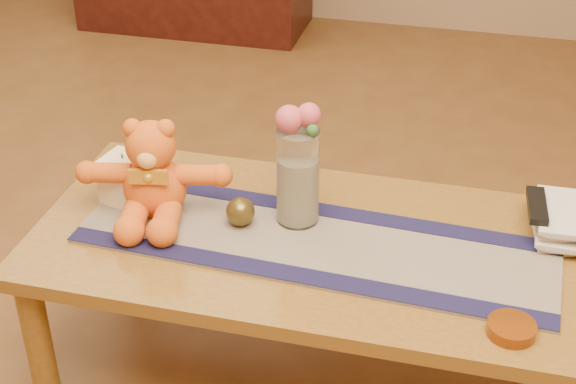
% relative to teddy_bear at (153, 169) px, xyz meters
% --- Properties ---
extents(floor, '(5.50, 5.50, 0.00)m').
position_rel_teddy_bear_xyz_m(floor, '(0.41, -0.02, -0.59)').
color(floor, brown).
rests_on(floor, ground).
extents(coffee_table_top, '(1.40, 0.70, 0.04)m').
position_rel_teddy_bear_xyz_m(coffee_table_top, '(0.41, -0.02, -0.16)').
color(coffee_table_top, brown).
rests_on(coffee_table_top, floor).
extents(table_leg_fl, '(0.07, 0.07, 0.41)m').
position_rel_teddy_bear_xyz_m(table_leg_fl, '(-0.23, -0.31, -0.38)').
color(table_leg_fl, brown).
rests_on(table_leg_fl, floor).
extents(table_leg_bl, '(0.07, 0.07, 0.41)m').
position_rel_teddy_bear_xyz_m(table_leg_bl, '(-0.23, 0.27, -0.38)').
color(table_leg_bl, brown).
rests_on(table_leg_bl, floor).
extents(table_leg_br, '(0.07, 0.07, 0.41)m').
position_rel_teddy_bear_xyz_m(table_leg_br, '(1.05, 0.27, -0.38)').
color(table_leg_br, brown).
rests_on(table_leg_br, floor).
extents(persian_runner, '(1.22, 0.41, 0.01)m').
position_rel_teddy_bear_xyz_m(persian_runner, '(0.44, -0.04, -0.13)').
color(persian_runner, '#1F1947').
rests_on(persian_runner, coffee_table_top).
extents(runner_border_near, '(1.20, 0.12, 0.00)m').
position_rel_teddy_bear_xyz_m(runner_border_near, '(0.43, -0.18, -0.13)').
color(runner_border_near, '#151339').
rests_on(runner_border_near, persian_runner).
extents(runner_border_far, '(1.20, 0.12, 0.00)m').
position_rel_teddy_bear_xyz_m(runner_border_far, '(0.44, 0.11, -0.13)').
color(runner_border_far, '#151339').
rests_on(runner_border_far, persian_runner).
extents(teddy_bear, '(0.43, 0.38, 0.26)m').
position_rel_teddy_bear_xyz_m(teddy_bear, '(0.00, 0.00, 0.00)').
color(teddy_bear, orange).
rests_on(teddy_bear, persian_runner).
extents(pillar_candle, '(0.13, 0.13, 0.13)m').
position_rel_teddy_bear_xyz_m(pillar_candle, '(-0.10, 0.03, -0.06)').
color(pillar_candle, '#FFE4BB').
rests_on(pillar_candle, persian_runner).
extents(candle_wick, '(0.00, 0.00, 0.01)m').
position_rel_teddy_bear_xyz_m(candle_wick, '(-0.10, 0.03, 0.00)').
color(candle_wick, black).
rests_on(candle_wick, pillar_candle).
extents(glass_vase, '(0.11, 0.11, 0.26)m').
position_rel_teddy_bear_xyz_m(glass_vase, '(0.37, 0.05, 0.00)').
color(glass_vase, silver).
rests_on(glass_vase, persian_runner).
extents(potpourri_fill, '(0.09, 0.09, 0.18)m').
position_rel_teddy_bear_xyz_m(potpourri_fill, '(0.37, 0.05, -0.04)').
color(potpourri_fill, beige).
rests_on(potpourri_fill, glass_vase).
extents(rose_left, '(0.07, 0.07, 0.07)m').
position_rel_teddy_bear_xyz_m(rose_left, '(0.35, 0.04, 0.17)').
color(rose_left, '#CC485A').
rests_on(rose_left, glass_vase).
extents(rose_right, '(0.06, 0.06, 0.06)m').
position_rel_teddy_bear_xyz_m(rose_right, '(0.40, 0.06, 0.18)').
color(rose_right, '#CC485A').
rests_on(rose_right, glass_vase).
extents(blue_flower_back, '(0.04, 0.04, 0.04)m').
position_rel_teddy_bear_xyz_m(blue_flower_back, '(0.38, 0.09, 0.16)').
color(blue_flower_back, '#444494').
rests_on(blue_flower_back, glass_vase).
extents(blue_flower_side, '(0.04, 0.04, 0.04)m').
position_rel_teddy_bear_xyz_m(blue_flower_side, '(0.34, 0.07, 0.15)').
color(blue_flower_side, '#444494').
rests_on(blue_flower_side, glass_vase).
extents(leaf_sprig, '(0.03, 0.03, 0.03)m').
position_rel_teddy_bear_xyz_m(leaf_sprig, '(0.41, 0.03, 0.15)').
color(leaf_sprig, '#33662D').
rests_on(leaf_sprig, glass_vase).
extents(bronze_ball, '(0.10, 0.10, 0.08)m').
position_rel_teddy_bear_xyz_m(bronze_ball, '(0.23, -0.01, -0.09)').
color(bronze_ball, '#50411A').
rests_on(bronze_ball, persian_runner).
extents(book_bottom, '(0.19, 0.24, 0.02)m').
position_rel_teddy_bear_xyz_m(book_bottom, '(0.97, 0.16, -0.13)').
color(book_bottom, beige).
rests_on(book_bottom, coffee_table_top).
extents(book_lower, '(0.17, 0.23, 0.02)m').
position_rel_teddy_bear_xyz_m(book_lower, '(0.97, 0.15, -0.11)').
color(book_lower, beige).
rests_on(book_lower, book_bottom).
extents(book_upper, '(0.20, 0.25, 0.02)m').
position_rel_teddy_bear_xyz_m(book_upper, '(0.96, 0.16, -0.09)').
color(book_upper, beige).
rests_on(book_upper, book_lower).
extents(book_top, '(0.17, 0.23, 0.02)m').
position_rel_teddy_bear_xyz_m(book_top, '(0.97, 0.15, -0.07)').
color(book_top, beige).
rests_on(book_top, book_upper).
extents(tv_remote, '(0.06, 0.16, 0.02)m').
position_rel_teddy_bear_xyz_m(tv_remote, '(0.97, 0.15, -0.05)').
color(tv_remote, black).
rests_on(tv_remote, book_top).
extents(amber_dish, '(0.14, 0.14, 0.03)m').
position_rel_teddy_bear_xyz_m(amber_dish, '(0.93, -0.26, -0.12)').
color(amber_dish, '#BF5914').
rests_on(amber_dish, coffee_table_top).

